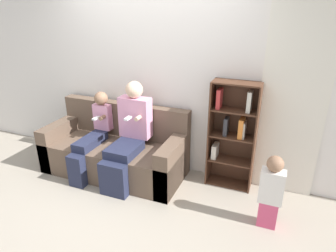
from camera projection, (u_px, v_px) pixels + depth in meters
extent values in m
plane|color=#9E9384|center=(122.00, 196.00, 3.62)|extent=(14.00, 14.00, 0.00)
cube|color=silver|center=(153.00, 76.00, 3.94)|extent=(10.00, 0.06, 2.55)
cube|color=silver|center=(293.00, 104.00, 3.35)|extent=(0.72, 0.04, 2.25)
cube|color=brown|center=(112.00, 161.00, 4.01)|extent=(1.89, 0.66, 0.42)
cube|color=brown|center=(126.00, 133.00, 4.26)|extent=(1.89, 0.15, 0.90)
cube|color=brown|center=(60.00, 144.00, 4.27)|extent=(0.18, 0.66, 0.61)
cube|color=brown|center=(171.00, 167.00, 3.67)|extent=(0.18, 0.66, 0.61)
cube|color=#232842|center=(113.00, 180.00, 3.58)|extent=(0.35, 0.12, 0.42)
cube|color=#232842|center=(124.00, 150.00, 3.72)|extent=(0.35, 0.46, 0.11)
cube|color=#E599BC|center=(135.00, 117.00, 3.87)|extent=(0.41, 0.18, 0.53)
sphere|color=beige|center=(134.00, 90.00, 3.73)|extent=(0.22, 0.22, 0.22)
cylinder|color=beige|center=(138.00, 118.00, 3.69)|extent=(0.05, 0.10, 0.05)
cube|color=white|center=(128.00, 118.00, 3.69)|extent=(0.05, 0.12, 0.02)
cube|color=#232842|center=(77.00, 171.00, 3.76)|extent=(0.21, 0.12, 0.42)
cube|color=#232842|center=(90.00, 141.00, 3.94)|extent=(0.21, 0.53, 0.11)
cube|color=#E599BC|center=(103.00, 117.00, 4.12)|extent=(0.24, 0.11, 0.36)
sphere|color=#8C664C|center=(101.00, 98.00, 4.02)|extent=(0.18, 0.18, 0.18)
cylinder|color=#8C664C|center=(102.00, 118.00, 4.00)|extent=(0.05, 0.10, 0.05)
cube|color=white|center=(96.00, 118.00, 3.98)|extent=(0.05, 0.12, 0.02)
cube|color=#DB4C75|center=(268.00, 213.00, 3.12)|extent=(0.19, 0.14, 0.29)
cube|color=white|center=(272.00, 186.00, 2.99)|extent=(0.24, 0.14, 0.36)
sphere|color=#8C664C|center=(275.00, 164.00, 2.89)|extent=(0.17, 0.17, 0.17)
cube|color=#4C2D1E|center=(210.00, 133.00, 3.72)|extent=(0.02, 0.27, 1.34)
cube|color=#4C2D1E|center=(255.00, 140.00, 3.53)|extent=(0.02, 0.27, 1.34)
cube|color=#4C2D1E|center=(234.00, 132.00, 3.74)|extent=(0.56, 0.02, 1.34)
cube|color=#4C2D1E|center=(228.00, 183.00, 3.88)|extent=(0.53, 0.23, 0.02)
cube|color=#4C2D1E|center=(230.00, 160.00, 3.75)|extent=(0.53, 0.23, 0.02)
cube|color=#4C2D1E|center=(232.00, 136.00, 3.63)|extent=(0.53, 0.23, 0.02)
cube|color=#4C2D1E|center=(235.00, 111.00, 3.50)|extent=(0.53, 0.23, 0.02)
cube|color=#4C2D1E|center=(237.00, 83.00, 3.37)|extent=(0.53, 0.23, 0.02)
cube|color=beige|center=(215.00, 151.00, 3.79)|extent=(0.06, 0.18, 0.18)
cube|color=beige|center=(244.00, 130.00, 3.54)|extent=(0.04, 0.14, 0.20)
cube|color=beige|center=(250.00, 102.00, 3.39)|extent=(0.05, 0.15, 0.24)
cube|color=#333338|center=(226.00, 126.00, 3.61)|extent=(0.05, 0.14, 0.22)
cube|color=orange|center=(242.00, 128.00, 3.54)|extent=(0.05, 0.17, 0.24)
cube|color=#C63838|center=(219.00, 98.00, 3.52)|extent=(0.05, 0.16, 0.23)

